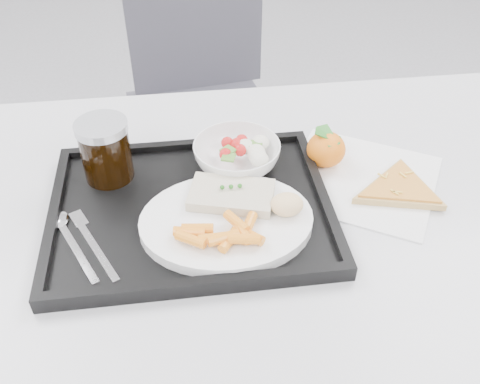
% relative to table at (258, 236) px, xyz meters
% --- Properties ---
extents(table, '(1.20, 0.80, 0.75)m').
position_rel_table_xyz_m(table, '(0.00, 0.00, 0.00)').
color(table, '#B5B5B7').
rests_on(table, ground).
extents(chair, '(0.48, 0.48, 0.93)m').
position_rel_table_xyz_m(chair, '(-0.05, 0.83, -0.15)').
color(chair, '#3D3C45').
rests_on(chair, ground).
extents(tray, '(0.45, 0.35, 0.03)m').
position_rel_table_xyz_m(tray, '(-0.11, 0.00, 0.08)').
color(tray, black).
rests_on(tray, table).
extents(dinner_plate, '(0.27, 0.27, 0.02)m').
position_rel_table_xyz_m(dinner_plate, '(-0.06, -0.05, 0.09)').
color(dinner_plate, white).
rests_on(dinner_plate, tray).
extents(fish_fillet, '(0.15, 0.11, 0.03)m').
position_rel_table_xyz_m(fish_fillet, '(-0.05, -0.01, 0.11)').
color(fish_fillet, beige).
rests_on(fish_fillet, dinner_plate).
extents(bread_roll, '(0.06, 0.06, 0.03)m').
position_rel_table_xyz_m(bread_roll, '(0.03, -0.05, 0.12)').
color(bread_roll, tan).
rests_on(bread_roll, dinner_plate).
extents(salad_bowl, '(0.15, 0.15, 0.05)m').
position_rel_table_xyz_m(salad_bowl, '(-0.02, 0.10, 0.11)').
color(salad_bowl, white).
rests_on(salad_bowl, tray).
extents(cola_glass, '(0.09, 0.09, 0.11)m').
position_rel_table_xyz_m(cola_glass, '(-0.25, 0.10, 0.14)').
color(cola_glass, black).
rests_on(cola_glass, tray).
extents(cutlery, '(0.12, 0.16, 0.01)m').
position_rel_table_xyz_m(cutlery, '(-0.29, -0.05, 0.08)').
color(cutlery, silver).
rests_on(cutlery, tray).
extents(napkin, '(0.34, 0.33, 0.00)m').
position_rel_table_xyz_m(napkin, '(0.19, 0.05, 0.07)').
color(napkin, white).
rests_on(napkin, table).
extents(tangerine, '(0.08, 0.08, 0.07)m').
position_rel_table_xyz_m(tangerine, '(0.14, 0.10, 0.10)').
color(tangerine, '#FFAB0C').
rests_on(tangerine, napkin).
extents(pizza_slice, '(0.22, 0.22, 0.02)m').
position_rel_table_xyz_m(pizza_slice, '(0.24, 0.01, 0.08)').
color(pizza_slice, tan).
rests_on(pizza_slice, napkin).
extents(carrot_pile, '(0.13, 0.07, 0.02)m').
position_rel_table_xyz_m(carrot_pile, '(-0.07, -0.10, 0.11)').
color(carrot_pile, orange).
rests_on(carrot_pile, dinner_plate).
extents(salad_contents, '(0.09, 0.08, 0.03)m').
position_rel_table_xyz_m(salad_contents, '(-0.00, 0.10, 0.12)').
color(salad_contents, red).
rests_on(salad_contents, salad_bowl).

